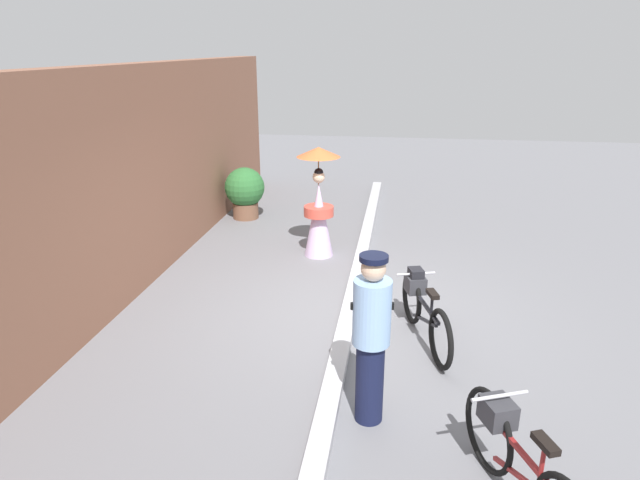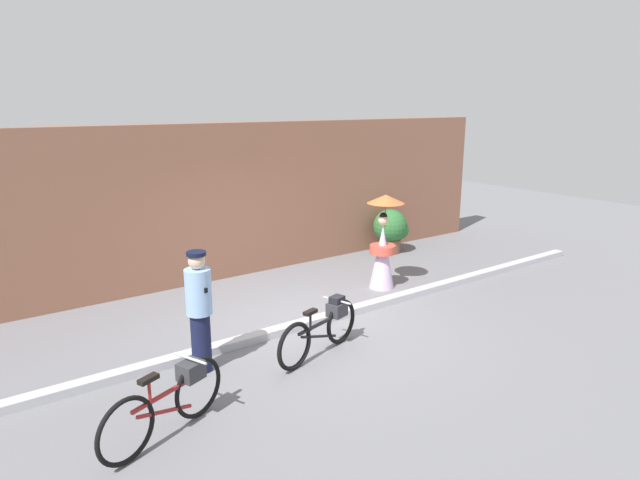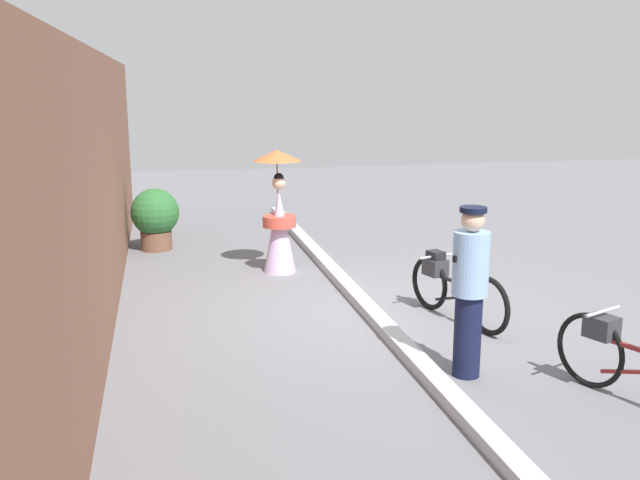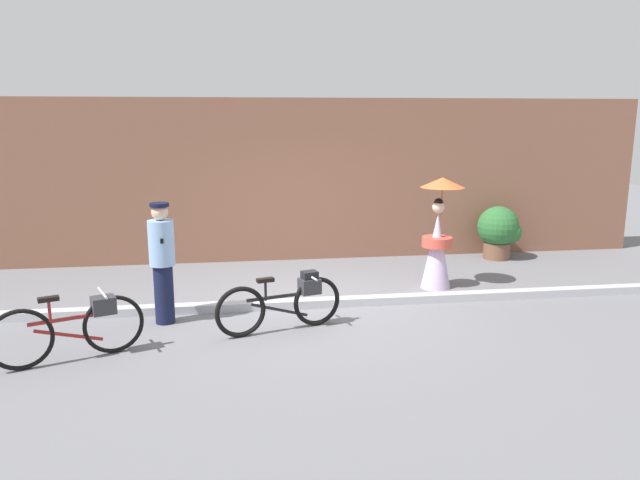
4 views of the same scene
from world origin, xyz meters
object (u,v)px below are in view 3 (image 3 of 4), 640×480
at_px(person_officer, 470,288).
at_px(person_with_parasol, 279,214).
at_px(potted_plant_by_door, 156,216).
at_px(bicycle_near_officer, 633,359).
at_px(bicycle_far_side, 453,287).

distance_m(person_officer, person_with_parasol, 4.36).
bearing_deg(potted_plant_by_door, person_with_parasol, -136.62).
xyz_separation_m(person_officer, potted_plant_by_door, (6.09, 2.89, -0.31)).
height_order(bicycle_near_officer, bicycle_far_side, bicycle_near_officer).
relative_size(person_with_parasol, potted_plant_by_door, 1.74).
bearing_deg(bicycle_far_side, person_with_parasol, 32.20).
height_order(bicycle_far_side, person_officer, person_officer).
bearing_deg(potted_plant_by_door, person_officer, -154.62).
xyz_separation_m(bicycle_near_officer, bicycle_far_side, (2.48, 0.63, -0.01)).
xyz_separation_m(bicycle_far_side, potted_plant_by_door, (4.48, 3.41, 0.17)).
bearing_deg(person_officer, person_with_parasol, 14.84).
bearing_deg(bicycle_far_side, bicycle_near_officer, -165.67).
distance_m(person_with_parasol, potted_plant_by_door, 2.60).
bearing_deg(bicycle_near_officer, person_with_parasol, 24.09).
xyz_separation_m(bicycle_near_officer, person_officer, (0.87, 1.16, 0.47)).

